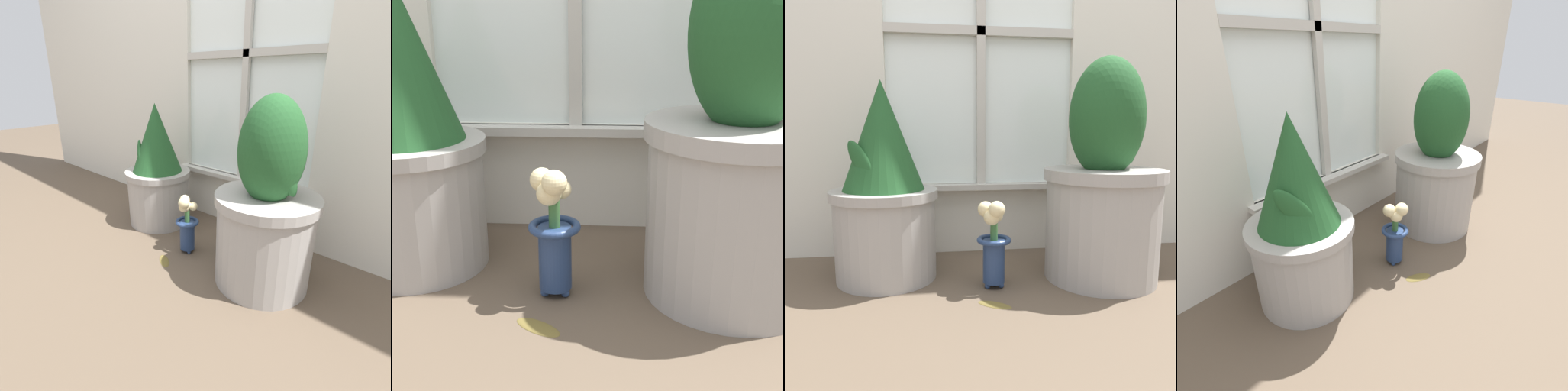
# 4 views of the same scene
# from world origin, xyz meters

# --- Properties ---
(ground_plane) EXTENTS (10.00, 10.00, 0.00)m
(ground_plane) POSITION_xyz_m (0.00, 0.00, 0.00)
(ground_plane) COLOR brown
(potted_plant_left) EXTENTS (0.38, 0.38, 0.70)m
(potted_plant_left) POSITION_xyz_m (-0.38, 0.29, 0.31)
(potted_plant_left) COLOR #9E9993
(potted_plant_left) RESTS_ON ground_plane
(potted_plant_right) EXTENTS (0.42, 0.42, 0.78)m
(potted_plant_right) POSITION_xyz_m (0.38, 0.19, 0.32)
(potted_plant_right) COLOR #9E9993
(potted_plant_right) RESTS_ON ground_plane
(flower_vase) EXTENTS (0.12, 0.12, 0.30)m
(flower_vase) POSITION_xyz_m (-0.02, 0.15, 0.16)
(flower_vase) COLOR navy
(flower_vase) RESTS_ON ground_plane
(fallen_leaf) EXTENTS (0.12, 0.10, 0.01)m
(fallen_leaf) POSITION_xyz_m (-0.04, 0.01, 0.00)
(fallen_leaf) COLOR brown
(fallen_leaf) RESTS_ON ground_plane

